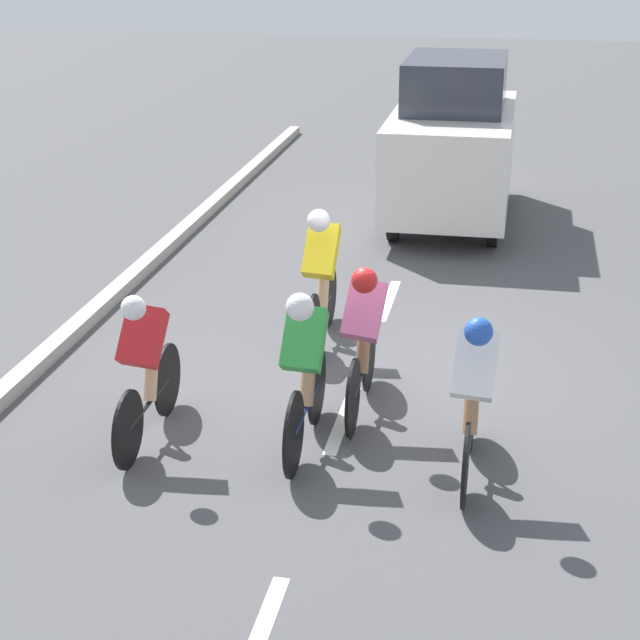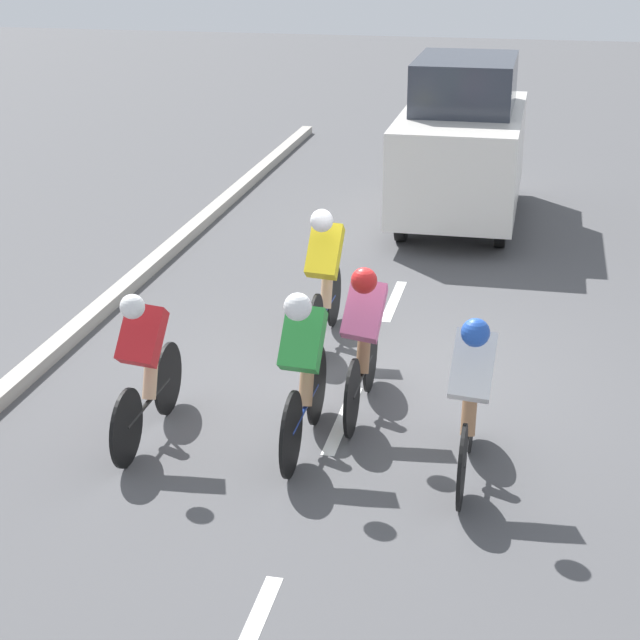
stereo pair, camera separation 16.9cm
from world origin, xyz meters
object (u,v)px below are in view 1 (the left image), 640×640
cyclist_white (473,392)px  support_car (453,142)px  cyclist_green (305,366)px  cyclist_pink (363,335)px  cyclist_red (145,363)px  cyclist_yellow (321,271)px

cyclist_white → support_car: support_car is taller
cyclist_green → cyclist_pink: bearing=-115.1°
cyclist_red → cyclist_yellow: bearing=-112.7°
cyclist_green → cyclist_yellow: (0.32, -2.39, 0.02)m
cyclist_white → cyclist_yellow: size_ratio=1.00×
cyclist_white → cyclist_green: 1.42m
cyclist_white → cyclist_pink: bearing=-44.5°
cyclist_white → cyclist_pink: size_ratio=0.98×
cyclist_pink → support_car: size_ratio=0.44×
cyclist_white → cyclist_red: cyclist_white is taller
cyclist_white → cyclist_pink: (1.03, -1.01, 0.00)m
support_car → cyclist_white: bearing=95.6°
cyclist_yellow → cyclist_red: bearing=67.3°
cyclist_white → cyclist_red: 2.76m
cyclist_pink → cyclist_red: bearing=27.2°
cyclist_green → cyclist_red: 1.36m
support_car → cyclist_green: bearing=85.1°
cyclist_pink → cyclist_yellow: 1.75m
cyclist_white → cyclist_yellow: (1.71, -2.62, 0.03)m
cyclist_white → cyclist_red: size_ratio=0.97×
cyclist_pink → cyclist_yellow: (0.68, -1.61, 0.03)m
cyclist_white → support_car: bearing=-84.4°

